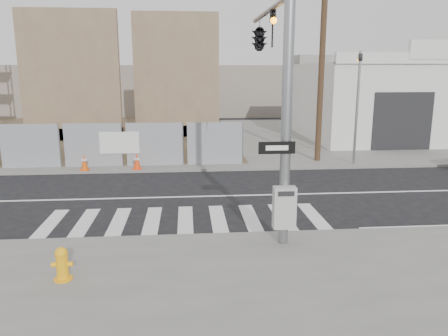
{
  "coord_description": "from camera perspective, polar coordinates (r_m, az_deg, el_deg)",
  "views": [
    {
      "loc": [
        0.09,
        -15.18,
        4.42
      ],
      "look_at": [
        1.26,
        -1.62,
        1.4
      ],
      "focal_mm": 35.0,
      "sensor_mm": 36.0,
      "label": 1
    }
  ],
  "objects": [
    {
      "name": "traffic_cone_d",
      "position": [
        19.95,
        -11.31,
        0.87
      ],
      "size": [
        0.42,
        0.42,
        0.74
      ],
      "rotation": [
        0.0,
        0.0,
        -0.12
      ],
      "color": "#FF3F0D",
      "rests_on": "sidewalk_far"
    },
    {
      "name": "concrete_wall_left",
      "position": [
        29.16,
        -19.27,
        9.77
      ],
      "size": [
        6.0,
        1.3,
        8.0
      ],
      "color": "brown",
      "rests_on": "sidewalk_far"
    },
    {
      "name": "sidewalk_far",
      "position": [
        29.51,
        -5.04,
        3.96
      ],
      "size": [
        50.0,
        20.0,
        0.12
      ],
      "primitive_type": "cube",
      "color": "slate",
      "rests_on": "ground"
    },
    {
      "name": "utility_pole_right",
      "position": [
        21.67,
        12.7,
        14.28
      ],
      "size": [
        1.6,
        0.28,
        10.0
      ],
      "color": "#453120",
      "rests_on": "sidewalk_far"
    },
    {
      "name": "fire_hydrant",
      "position": [
        9.96,
        -20.39,
        -11.64
      ],
      "size": [
        0.45,
        0.41,
        0.73
      ],
      "rotation": [
        0.0,
        0.0,
        0.07
      ],
      "color": "#FFAA0E",
      "rests_on": "sidewalk_near"
    },
    {
      "name": "concrete_wall_right",
      "position": [
        29.29,
        -6.16,
        10.39
      ],
      "size": [
        5.5,
        1.3,
        8.0
      ],
      "color": "brown",
      "rests_on": "sidewalk_far"
    },
    {
      "name": "far_signal_pole",
      "position": [
        21.32,
        17.11,
        9.44
      ],
      "size": [
        0.16,
        0.2,
        5.6
      ],
      "color": "gray",
      "rests_on": "sidewalk_far"
    },
    {
      "name": "ground",
      "position": [
        15.81,
        -5.05,
        -3.78
      ],
      "size": [
        100.0,
        100.0,
        0.0
      ],
      "primitive_type": "plane",
      "color": "black",
      "rests_on": "ground"
    },
    {
      "name": "auto_shop",
      "position": [
        31.45,
        21.58,
        8.21
      ],
      "size": [
        12.0,
        10.2,
        5.95
      ],
      "color": "silver",
      "rests_on": "sidewalk_far"
    },
    {
      "name": "signal_pole",
      "position": [
        13.36,
        5.63,
        13.99
      ],
      "size": [
        0.96,
        5.87,
        7.0
      ],
      "color": "gray",
      "rests_on": "sidewalk_near"
    },
    {
      "name": "traffic_cone_c",
      "position": [
        20.32,
        -17.78,
        0.72
      ],
      "size": [
        0.39,
        0.39,
        0.74
      ],
      "rotation": [
        0.0,
        0.0,
        -0.03
      ],
      "color": "#E6520C",
      "rests_on": "sidewalk_far"
    }
  ]
}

